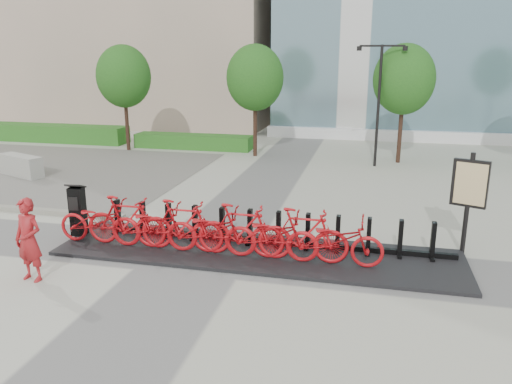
% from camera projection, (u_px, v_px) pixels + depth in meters
% --- Properties ---
extents(ground, '(120.00, 120.00, 0.00)m').
position_uv_depth(ground, '(201.00, 254.00, 11.92)').
color(ground, '#9D9E8B').
extents(gravel_patch, '(14.00, 14.00, 0.00)m').
position_uv_depth(gravel_patch, '(28.00, 170.00, 20.68)').
color(gravel_patch, '#464544').
rests_on(gravel_patch, ground).
extents(hedge_a, '(10.00, 1.40, 0.90)m').
position_uv_depth(hedge_a, '(41.00, 133.00, 27.54)').
color(hedge_a, '#1C5B14').
rests_on(hedge_a, ground).
extents(hedge_b, '(6.00, 1.20, 0.70)m').
position_uv_depth(hedge_b, '(194.00, 142.00, 25.31)').
color(hedge_b, '#1C5B14').
rests_on(hedge_b, ground).
extents(tree_0, '(2.60, 2.60, 5.10)m').
position_uv_depth(tree_0, '(124.00, 77.00, 23.99)').
color(tree_0, '#40291E').
rests_on(tree_0, ground).
extents(tree_1, '(2.60, 2.60, 5.10)m').
position_uv_depth(tree_1, '(255.00, 78.00, 22.56)').
color(tree_1, '#40291E').
rests_on(tree_1, ground).
extents(tree_2, '(2.60, 2.60, 5.10)m').
position_uv_depth(tree_2, '(404.00, 79.00, 21.13)').
color(tree_2, '#40291E').
rests_on(tree_2, ground).
extents(streetlamp, '(2.00, 0.20, 5.00)m').
position_uv_depth(streetlamp, '(379.00, 92.00, 20.53)').
color(streetlamp, black).
rests_on(streetlamp, ground).
extents(dock_pad, '(9.60, 2.40, 0.08)m').
position_uv_depth(dock_pad, '(257.00, 253.00, 11.90)').
color(dock_pad, black).
rests_on(dock_pad, ground).
extents(dock_rail_posts, '(8.02, 0.50, 0.85)m').
position_uv_depth(dock_rail_posts, '(264.00, 228.00, 12.21)').
color(dock_rail_posts, black).
rests_on(dock_rail_posts, dock_pad).
extents(bike_0, '(2.13, 0.74, 1.12)m').
position_uv_depth(bike_0, '(99.00, 221.00, 12.27)').
color(bike_0, '#AD0D12').
rests_on(bike_0, dock_pad).
extents(bike_1, '(2.07, 0.58, 1.24)m').
position_uv_depth(bike_1, '(126.00, 221.00, 12.10)').
color(bike_1, '#AD0D12').
rests_on(bike_1, dock_pad).
extents(bike_2, '(2.13, 0.74, 1.12)m').
position_uv_depth(bike_2, '(154.00, 226.00, 11.95)').
color(bike_2, '#AD0D12').
rests_on(bike_2, dock_pad).
extents(bike_3, '(2.07, 0.58, 1.24)m').
position_uv_depth(bike_3, '(182.00, 226.00, 11.78)').
color(bike_3, '#AD0D12').
rests_on(bike_3, dock_pad).
extents(bike_4, '(2.13, 0.74, 1.12)m').
position_uv_depth(bike_4, '(211.00, 230.00, 11.64)').
color(bike_4, '#AD0D12').
rests_on(bike_4, dock_pad).
extents(bike_5, '(2.07, 0.58, 1.24)m').
position_uv_depth(bike_5, '(241.00, 230.00, 11.46)').
color(bike_5, '#AD0D12').
rests_on(bike_5, dock_pad).
extents(bike_6, '(2.13, 0.74, 1.12)m').
position_uv_depth(bike_6, '(271.00, 235.00, 11.32)').
color(bike_6, '#AD0D12').
rests_on(bike_6, dock_pad).
extents(bike_7, '(2.07, 0.58, 1.24)m').
position_uv_depth(bike_7, '(303.00, 235.00, 11.15)').
color(bike_7, '#AD0D12').
rests_on(bike_7, dock_pad).
extents(bike_8, '(2.13, 0.74, 1.12)m').
position_uv_depth(bike_8, '(335.00, 240.00, 11.01)').
color(bike_8, '#AD0D12').
rests_on(bike_8, dock_pad).
extents(kiosk, '(0.46, 0.40, 1.38)m').
position_uv_depth(kiosk, '(78.00, 210.00, 12.82)').
color(kiosk, black).
rests_on(kiosk, dock_pad).
extents(worker_red, '(0.71, 0.52, 1.78)m').
position_uv_depth(worker_red, '(29.00, 240.00, 10.33)').
color(worker_red, maroon).
rests_on(worker_red, ground).
extents(jersey_barrier, '(2.19, 1.30, 0.82)m').
position_uv_depth(jersey_barrier, '(21.00, 166.00, 19.51)').
color(jersey_barrier, gray).
rests_on(jersey_barrier, ground).
extents(map_sign, '(0.79, 0.41, 2.45)m').
position_uv_depth(map_sign, '(469.00, 188.00, 11.54)').
color(map_sign, black).
rests_on(map_sign, ground).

